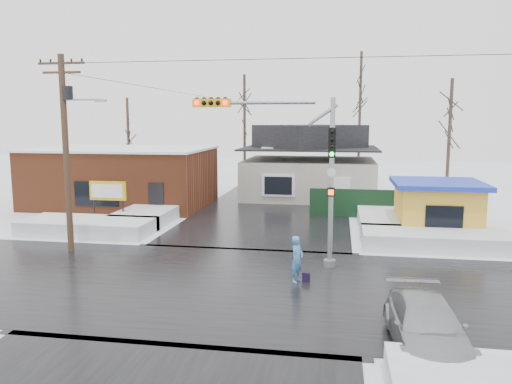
% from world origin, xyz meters
% --- Properties ---
extents(ground, '(120.00, 120.00, 0.00)m').
position_xyz_m(ground, '(0.00, 0.00, 0.00)').
color(ground, white).
rests_on(ground, ground).
extents(road_ns, '(10.00, 120.00, 0.02)m').
position_xyz_m(road_ns, '(0.00, 0.00, 0.01)').
color(road_ns, black).
rests_on(road_ns, ground).
extents(road_ew, '(120.00, 10.00, 0.02)m').
position_xyz_m(road_ew, '(0.00, 0.00, 0.01)').
color(road_ew, black).
rests_on(road_ew, ground).
extents(snowbank_nw, '(7.00, 3.00, 0.80)m').
position_xyz_m(snowbank_nw, '(-9.00, 7.00, 0.40)').
color(snowbank_nw, white).
rests_on(snowbank_nw, ground).
extents(snowbank_ne, '(7.00, 3.00, 0.80)m').
position_xyz_m(snowbank_ne, '(9.00, 7.00, 0.40)').
color(snowbank_ne, white).
rests_on(snowbank_ne, ground).
extents(snowbank_nside_w, '(3.00, 8.00, 0.80)m').
position_xyz_m(snowbank_nside_w, '(-7.00, 12.00, 0.40)').
color(snowbank_nside_w, white).
rests_on(snowbank_nside_w, ground).
extents(snowbank_nside_e, '(3.00, 8.00, 0.80)m').
position_xyz_m(snowbank_nside_e, '(7.00, 12.00, 0.40)').
color(snowbank_nside_e, white).
rests_on(snowbank_nside_e, ground).
extents(traffic_signal, '(6.05, 0.68, 7.00)m').
position_xyz_m(traffic_signal, '(2.43, 2.97, 4.54)').
color(traffic_signal, gray).
rests_on(traffic_signal, ground).
extents(utility_pole, '(3.15, 0.44, 9.00)m').
position_xyz_m(utility_pole, '(-7.93, 3.50, 5.11)').
color(utility_pole, '#382619').
rests_on(utility_pole, ground).
extents(brick_building, '(12.20, 8.20, 4.12)m').
position_xyz_m(brick_building, '(-11.00, 15.99, 2.08)').
color(brick_building, brown).
rests_on(brick_building, ground).
extents(marquee_sign, '(2.20, 0.21, 2.55)m').
position_xyz_m(marquee_sign, '(-9.00, 9.49, 1.92)').
color(marquee_sign, black).
rests_on(marquee_sign, ground).
extents(house, '(10.40, 8.40, 5.76)m').
position_xyz_m(house, '(2.00, 22.00, 2.62)').
color(house, '#AFAB9E').
rests_on(house, ground).
extents(kiosk, '(4.60, 4.60, 2.88)m').
position_xyz_m(kiosk, '(9.50, 9.99, 1.46)').
color(kiosk, gold).
rests_on(kiosk, ground).
extents(fence, '(8.00, 0.12, 1.80)m').
position_xyz_m(fence, '(6.50, 14.00, 0.90)').
color(fence, black).
rests_on(fence, ground).
extents(tree_far_left, '(3.00, 3.00, 10.00)m').
position_xyz_m(tree_far_left, '(-4.00, 26.00, 7.95)').
color(tree_far_left, '#332821').
rests_on(tree_far_left, ground).
extents(tree_far_mid, '(3.00, 3.00, 12.00)m').
position_xyz_m(tree_far_mid, '(6.00, 28.00, 9.54)').
color(tree_far_mid, '#332821').
rests_on(tree_far_mid, ground).
extents(tree_far_right, '(3.00, 3.00, 9.00)m').
position_xyz_m(tree_far_right, '(12.00, 20.00, 7.16)').
color(tree_far_right, '#332821').
rests_on(tree_far_right, ground).
extents(tree_far_west, '(3.00, 3.00, 8.00)m').
position_xyz_m(tree_far_west, '(-14.00, 24.00, 6.36)').
color(tree_far_west, '#332821').
rests_on(tree_far_west, ground).
extents(pedestrian, '(0.65, 0.76, 1.77)m').
position_xyz_m(pedestrian, '(2.82, 0.75, 0.89)').
color(pedestrian, '#4686C6').
rests_on(pedestrian, ground).
extents(car, '(2.07, 4.65, 1.33)m').
position_xyz_m(car, '(6.70, -4.32, 0.66)').
color(car, '#A0A4A7').
rests_on(car, ground).
extents(shopping_bag, '(0.30, 0.18, 0.35)m').
position_xyz_m(shopping_bag, '(3.17, 0.80, 0.17)').
color(shopping_bag, black).
rests_on(shopping_bag, ground).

